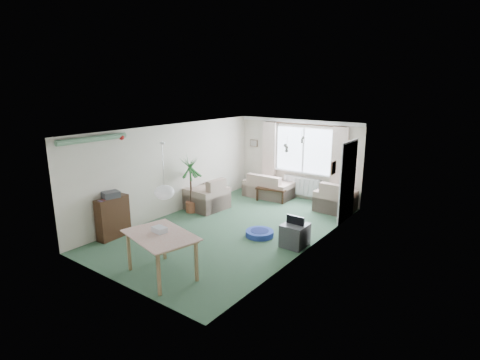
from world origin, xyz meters
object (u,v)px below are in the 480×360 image
Objects in this scene: armchair_corner at (336,196)px; tv_cube at (295,235)px; pet_bed at (260,233)px; dining_table at (162,256)px; sofa at (269,185)px; houseplant at (191,184)px; bookshelf at (113,218)px; coffee_table at (272,194)px; armchair_left at (207,193)px.

armchair_corner is 1.72× the size of tv_cube.
armchair_corner is 1.46× the size of pet_bed.
armchair_corner is 0.75× the size of dining_table.
sofa is 5.46m from dining_table.
houseplant is 3.56m from dining_table.
bookshelf is (-1.13, -4.79, 0.11)m from sofa.
coffee_table is at bearing 10.44° from armchair_corner.
coffee_table is at bearing 115.72° from pet_bed.
houseplant is 1.26× the size of dining_table.
houseplant reaches higher than sofa.
dining_table is 2.29× the size of tv_cube.
armchair_left is 2.83m from bookshelf.
houseplant is at bearing 172.67° from pet_bed.
armchair_left is 0.80× the size of dining_table.
coffee_table is 1.66× the size of tv_cube.
sofa is 1.49× the size of armchair_left.
bookshelf is (-0.34, -2.81, 0.03)m from armchair_left.
dining_table is (2.22, -0.56, -0.09)m from bookshelf.
coffee_table is at bearing 138.08° from sofa.
armchair_left reaches higher than dining_table.
houseplant is 2.44× the size of pet_bed.
armchair_corner is 1.04× the size of coffee_table.
bookshelf reaches higher than armchair_corner.
sofa reaches higher than coffee_table.
armchair_corner reaches higher than coffee_table.
tv_cube is at bearing 80.37° from armchair_left.
armchair_left is at bearing 119.15° from dining_table.
tv_cube is (1.32, 2.58, -0.14)m from dining_table.
bookshelf is at bearing 75.63° from sofa.
armchair_left is at bearing 161.16° from pet_bed.
dining_table is 2.91m from tv_cube.
dining_table reaches higher than pet_bed.
coffee_table is at bearing 152.05° from armchair_left.
tv_cube is (0.22, -2.74, -0.17)m from armchair_corner.
bookshelf reaches higher than pet_bed.
houseplant is 2.88× the size of tv_cube.
armchair_left is at bearing 72.24° from houseplant.
sofa is at bearing 131.29° from tv_cube.
houseplant is at bearing 81.49° from bookshelf.
tv_cube is (3.20, -0.78, -0.20)m from armchair_left.
armchair_corner is at bearing 178.24° from sofa.
dining_table is at bearing -99.13° from pet_bed.
pet_bed is (-0.68, -2.74, -0.36)m from armchair_corner.
bookshelf is at bearing -107.42° from coffee_table.
pet_bed is at bearing -179.85° from tv_cube.
armchair_left reaches higher than armchair_corner.
bookshelf is (-1.42, -4.54, 0.27)m from coffee_table.
sofa is 2.19m from armchair_corner.
bookshelf is 2.29m from dining_table.
armchair_corner is 3.56m from armchair_left.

